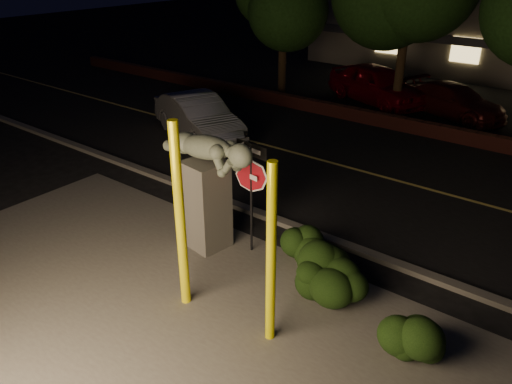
# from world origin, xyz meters

# --- Properties ---
(ground) EXTENTS (90.00, 90.00, 0.00)m
(ground) POSITION_xyz_m (0.00, 10.00, 0.00)
(ground) COLOR black
(ground) RESTS_ON ground
(patio) EXTENTS (14.00, 6.00, 0.02)m
(patio) POSITION_xyz_m (0.00, -1.00, 0.01)
(patio) COLOR #4C4944
(patio) RESTS_ON ground
(road) EXTENTS (80.00, 8.00, 0.01)m
(road) POSITION_xyz_m (0.00, 7.00, 0.01)
(road) COLOR black
(road) RESTS_ON ground
(lane_marking) EXTENTS (80.00, 0.12, 0.00)m
(lane_marking) POSITION_xyz_m (0.00, 7.00, 0.02)
(lane_marking) COLOR tan
(lane_marking) RESTS_ON road
(curb) EXTENTS (80.00, 0.25, 0.12)m
(curb) POSITION_xyz_m (0.00, 2.90, 0.06)
(curb) COLOR #4C4944
(curb) RESTS_ON ground
(brick_wall) EXTENTS (40.00, 0.35, 0.50)m
(brick_wall) POSITION_xyz_m (0.00, 11.30, 0.25)
(brick_wall) COLOR #431915
(brick_wall) RESTS_ON ground
(parking_lot) EXTENTS (40.00, 12.00, 0.01)m
(parking_lot) POSITION_xyz_m (0.00, 17.00, 0.01)
(parking_lot) COLOR black
(parking_lot) RESTS_ON ground
(yellow_pole_left) EXTENTS (0.18, 0.18, 3.62)m
(yellow_pole_left) POSITION_xyz_m (-0.65, -0.64, 1.81)
(yellow_pole_left) COLOR #FFF010
(yellow_pole_left) RESTS_ON ground
(yellow_pole_right) EXTENTS (0.17, 0.17, 3.31)m
(yellow_pole_right) POSITION_xyz_m (1.19, -0.45, 1.66)
(yellow_pole_right) COLOR #EBE406
(yellow_pole_right) RESTS_ON ground
(signpost) EXTENTS (0.86, 0.15, 2.54)m
(signpost) POSITION_xyz_m (-0.77, 1.53, 1.81)
(signpost) COLOR black
(signpost) RESTS_ON ground
(sculpture) EXTENTS (2.58, 1.01, 2.75)m
(sculpture) POSITION_xyz_m (-1.62, 1.09, 1.70)
(sculpture) COLOR #4C4944
(sculpture) RESTS_ON ground
(hedge_center) EXTENTS (2.04, 1.24, 0.99)m
(hedge_center) POSITION_xyz_m (0.68, 1.69, 0.50)
(hedge_center) COLOR black
(hedge_center) RESTS_ON ground
(hedge_right) EXTENTS (1.80, 1.11, 1.12)m
(hedge_right) POSITION_xyz_m (1.49, 1.12, 0.56)
(hedge_right) COLOR black
(hedge_right) RESTS_ON ground
(hedge_far_right) EXTENTS (1.38, 0.93, 0.92)m
(hedge_far_right) POSITION_xyz_m (3.31, 0.63, 0.46)
(hedge_far_right) COLOR black
(hedge_far_right) RESTS_ON ground
(silver_sedan) EXTENTS (4.76, 3.08, 1.48)m
(silver_sedan) POSITION_xyz_m (-6.86, 6.23, 0.74)
(silver_sedan) COLOR silver
(silver_sedan) RESTS_ON ground
(parked_car_red) EXTENTS (5.20, 3.66, 1.64)m
(parked_car_red) POSITION_xyz_m (-3.77, 14.06, 0.82)
(parked_car_red) COLOR maroon
(parked_car_red) RESTS_ON ground
(parked_car_darkred) EXTENTS (4.67, 3.13, 1.26)m
(parked_car_darkred) POSITION_xyz_m (-0.52, 14.18, 0.63)
(parked_car_darkred) COLOR #3D0E0E
(parked_car_darkred) RESTS_ON ground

